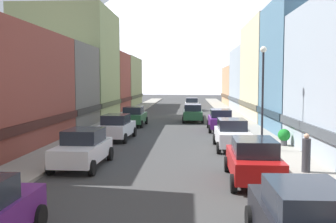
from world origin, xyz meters
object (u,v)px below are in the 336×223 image
car_driving_1 (193,113)px  car_right_3 (220,120)px  potted_plant_0 (284,136)px  streetlamp_right (263,83)px  car_right_2 (232,134)px  pedestrian_0 (306,154)px  car_right_1 (253,160)px  car_right_0 (304,222)px  car_left_1 (83,148)px  car_left_2 (117,127)px  car_left_3 (134,116)px  car_driving_0 (192,104)px

car_driving_1 → car_right_3: bearing=-72.5°
potted_plant_0 → streetlamp_right: streetlamp_right is taller
car_right_2 → pedestrian_0: 6.97m
car_right_1 → car_right_0: bearing=-90.0°
car_left_1 → car_right_0: (7.60, -9.26, 0.00)m
car_driving_1 → streetlamp_right: streetlamp_right is taller
car_left_1 → pedestrian_0: pedestrian_0 is taller
car_left_2 → car_right_1: (7.60, -10.94, 0.00)m
car_right_0 → car_driving_1: size_ratio=1.00×
car_left_3 → car_driving_1: same height
car_left_3 → car_right_1: 20.84m
potted_plant_0 → streetlamp_right: size_ratio=0.17×
car_right_3 → car_right_0: bearing=-90.0°
car_left_3 → car_driving_0: 20.16m
car_right_2 → car_driving_0: (-2.20, 31.08, 0.00)m
car_left_3 → car_driving_1: bearing=36.0°
car_right_1 → streetlamp_right: bearing=76.6°
car_left_1 → potted_plant_0: bearing=28.3°
car_left_3 → streetlamp_right: size_ratio=0.76×
car_left_3 → car_right_0: (7.60, -26.28, 0.00)m
car_right_0 → car_driving_0: bearing=92.8°
car_right_1 → car_right_2: 7.74m
car_right_1 → car_driving_1: bearing=95.4°
car_driving_0 → car_driving_1: bearing=-90.0°
car_left_2 → car_left_3: 8.47m
potted_plant_0 → car_left_1: bearing=-151.7°
car_right_2 → car_right_3: same height
car_right_3 → car_driving_0: 22.57m
car_left_2 → car_driving_1: 13.51m
car_right_2 → streetlamp_right: (1.55, -1.24, 3.09)m
car_left_1 → car_right_1: 7.96m
car_left_3 → car_left_2: bearing=-90.0°
car_left_2 → car_right_3: size_ratio=1.02×
car_right_2 → car_right_3: bearing=90.0°
car_left_2 → car_driving_1: (5.40, 12.39, 0.00)m
car_left_2 → car_driving_1: size_ratio=1.02×
car_right_3 → potted_plant_0: (3.20, -8.17, -0.16)m
car_right_0 → car_right_2: size_ratio=1.00×
car_driving_0 → streetlamp_right: 32.68m
car_right_2 → streetlamp_right: size_ratio=0.75×
car_right_1 → pedestrian_0: pedestrian_0 is taller
car_left_1 → car_left_2: same height
pedestrian_0 → car_right_2: bearing=110.6°
car_left_2 → car_right_0: same height
car_left_1 → car_driving_0: 36.84m
car_left_2 → car_right_3: bearing=35.5°
car_right_1 → potted_plant_0: car_right_1 is taller
car_left_2 → pedestrian_0: bearing=-44.0°
car_right_3 → car_driving_0: size_ratio=1.00×
car_left_2 → car_driving_0: bearing=79.0°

